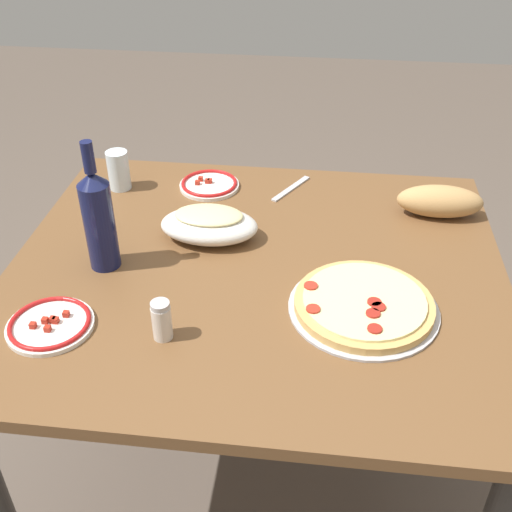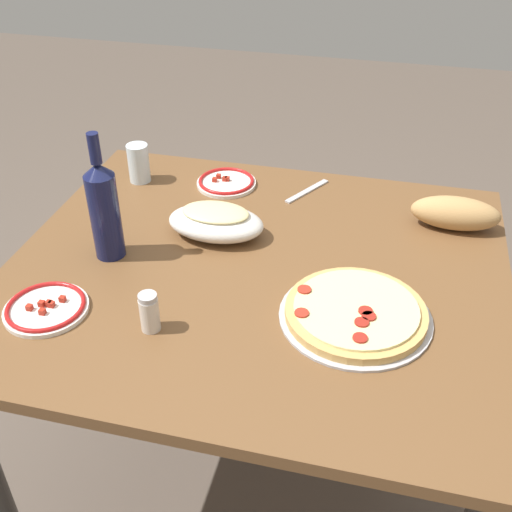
{
  "view_description": "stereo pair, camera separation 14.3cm",
  "coord_description": "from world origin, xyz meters",
  "px_view_note": "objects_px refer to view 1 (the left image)",
  "views": [
    {
      "loc": [
        0.14,
        -1.16,
        1.6
      ],
      "look_at": [
        0.0,
        0.0,
        0.78
      ],
      "focal_mm": 43.71,
      "sensor_mm": 36.0,
      "label": 1
    },
    {
      "loc": [
        0.28,
        -1.14,
        1.6
      ],
      "look_at": [
        0.0,
        0.0,
        0.78
      ],
      "focal_mm": 43.71,
      "sensor_mm": 36.0,
      "label": 2
    }
  ],
  "objects_px": {
    "pepperoni_pizza": "(364,305)",
    "side_plate_near": "(50,324)",
    "bread_loaf": "(440,201)",
    "dining_table": "(256,307)",
    "spice_shaker": "(162,320)",
    "wine_bottle": "(99,218)",
    "side_plate_far": "(209,184)",
    "baked_pasta_dish": "(209,224)",
    "water_glass": "(119,170)"
  },
  "relations": [
    {
      "from": "spice_shaker",
      "to": "pepperoni_pizza",
      "type": "bearing_deg",
      "value": 18.29
    },
    {
      "from": "pepperoni_pizza",
      "to": "side_plate_near",
      "type": "relative_size",
      "value": 1.79
    },
    {
      "from": "pepperoni_pizza",
      "to": "water_glass",
      "type": "xyz_separation_m",
      "value": [
        -0.67,
        0.46,
        0.04
      ]
    },
    {
      "from": "dining_table",
      "to": "side_plate_far",
      "type": "height_order",
      "value": "side_plate_far"
    },
    {
      "from": "wine_bottle",
      "to": "side_plate_far",
      "type": "xyz_separation_m",
      "value": [
        0.17,
        0.4,
        -0.12
      ]
    },
    {
      "from": "baked_pasta_dish",
      "to": "bread_loaf",
      "type": "xyz_separation_m",
      "value": [
        0.57,
        0.18,
        0.0
      ]
    },
    {
      "from": "side_plate_near",
      "to": "side_plate_far",
      "type": "distance_m",
      "value": 0.66
    },
    {
      "from": "dining_table",
      "to": "bread_loaf",
      "type": "bearing_deg",
      "value": 32.68
    },
    {
      "from": "wine_bottle",
      "to": "bread_loaf",
      "type": "xyz_separation_m",
      "value": [
        0.79,
        0.32,
        -0.08
      ]
    },
    {
      "from": "water_glass",
      "to": "side_plate_far",
      "type": "xyz_separation_m",
      "value": [
        0.25,
        0.03,
        -0.05
      ]
    },
    {
      "from": "spice_shaker",
      "to": "side_plate_far",
      "type": "bearing_deg",
      "value": 91.91
    },
    {
      "from": "dining_table",
      "to": "spice_shaker",
      "type": "relative_size",
      "value": 13.19
    },
    {
      "from": "baked_pasta_dish",
      "to": "side_plate_far",
      "type": "height_order",
      "value": "baked_pasta_dish"
    },
    {
      "from": "side_plate_near",
      "to": "bread_loaf",
      "type": "distance_m",
      "value": 1.0
    },
    {
      "from": "baked_pasta_dish",
      "to": "water_glass",
      "type": "height_order",
      "value": "water_glass"
    },
    {
      "from": "wine_bottle",
      "to": "side_plate_near",
      "type": "xyz_separation_m",
      "value": [
        -0.04,
        -0.23,
        -0.12
      ]
    },
    {
      "from": "dining_table",
      "to": "bread_loaf",
      "type": "xyz_separation_m",
      "value": [
        0.44,
        0.29,
        0.16
      ]
    },
    {
      "from": "baked_pasta_dish",
      "to": "wine_bottle",
      "type": "distance_m",
      "value": 0.27
    },
    {
      "from": "wine_bottle",
      "to": "spice_shaker",
      "type": "xyz_separation_m",
      "value": [
        0.19,
        -0.23,
        -0.08
      ]
    },
    {
      "from": "dining_table",
      "to": "side_plate_near",
      "type": "distance_m",
      "value": 0.49
    },
    {
      "from": "side_plate_near",
      "to": "wine_bottle",
      "type": "bearing_deg",
      "value": 79.33
    },
    {
      "from": "bread_loaf",
      "to": "spice_shaker",
      "type": "relative_size",
      "value": 2.53
    },
    {
      "from": "dining_table",
      "to": "pepperoni_pizza",
      "type": "distance_m",
      "value": 0.31
    },
    {
      "from": "side_plate_far",
      "to": "spice_shaker",
      "type": "relative_size",
      "value": 1.93
    },
    {
      "from": "baked_pasta_dish",
      "to": "bread_loaf",
      "type": "bearing_deg",
      "value": 17.2
    },
    {
      "from": "side_plate_far",
      "to": "dining_table",
      "type": "bearing_deg",
      "value": -64.12
    },
    {
      "from": "wine_bottle",
      "to": "water_glass",
      "type": "distance_m",
      "value": 0.38
    },
    {
      "from": "side_plate_far",
      "to": "side_plate_near",
      "type": "bearing_deg",
      "value": -108.93
    },
    {
      "from": "spice_shaker",
      "to": "side_plate_near",
      "type": "bearing_deg",
      "value": -179.69
    },
    {
      "from": "wine_bottle",
      "to": "side_plate_near",
      "type": "distance_m",
      "value": 0.26
    },
    {
      "from": "pepperoni_pizza",
      "to": "spice_shaker",
      "type": "relative_size",
      "value": 3.66
    },
    {
      "from": "water_glass",
      "to": "bread_loaf",
      "type": "xyz_separation_m",
      "value": [
        0.87,
        -0.05,
        -0.01
      ]
    },
    {
      "from": "bread_loaf",
      "to": "wine_bottle",
      "type": "bearing_deg",
      "value": -158.12
    },
    {
      "from": "wine_bottle",
      "to": "pepperoni_pizza",
      "type": "bearing_deg",
      "value": -9.09
    },
    {
      "from": "side_plate_far",
      "to": "spice_shaker",
      "type": "bearing_deg",
      "value": -88.09
    },
    {
      "from": "water_glass",
      "to": "spice_shaker",
      "type": "relative_size",
      "value": 1.26
    },
    {
      "from": "pepperoni_pizza",
      "to": "wine_bottle",
      "type": "relative_size",
      "value": 1.03
    },
    {
      "from": "dining_table",
      "to": "pepperoni_pizza",
      "type": "height_order",
      "value": "pepperoni_pizza"
    },
    {
      "from": "dining_table",
      "to": "spice_shaker",
      "type": "height_order",
      "value": "spice_shaker"
    },
    {
      "from": "wine_bottle",
      "to": "bread_loaf",
      "type": "bearing_deg",
      "value": 21.88
    },
    {
      "from": "wine_bottle",
      "to": "water_glass",
      "type": "relative_size",
      "value": 2.82
    },
    {
      "from": "bread_loaf",
      "to": "spice_shaker",
      "type": "bearing_deg",
      "value": -137.78
    },
    {
      "from": "baked_pasta_dish",
      "to": "side_plate_near",
      "type": "xyz_separation_m",
      "value": [
        -0.26,
        -0.37,
        -0.03
      ]
    },
    {
      "from": "dining_table",
      "to": "bread_loaf",
      "type": "distance_m",
      "value": 0.55
    },
    {
      "from": "side_plate_far",
      "to": "bread_loaf",
      "type": "relative_size",
      "value": 0.76
    },
    {
      "from": "water_glass",
      "to": "spice_shaker",
      "type": "bearing_deg",
      "value": -65.6
    },
    {
      "from": "baked_pasta_dish",
      "to": "water_glass",
      "type": "relative_size",
      "value": 2.18
    },
    {
      "from": "bread_loaf",
      "to": "spice_shaker",
      "type": "distance_m",
      "value": 0.81
    },
    {
      "from": "baked_pasta_dish",
      "to": "bread_loaf",
      "type": "relative_size",
      "value": 1.09
    },
    {
      "from": "bread_loaf",
      "to": "spice_shaker",
      "type": "xyz_separation_m",
      "value": [
        -0.6,
        -0.55,
        0.0
      ]
    }
  ]
}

